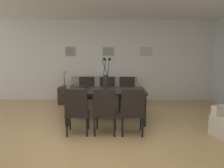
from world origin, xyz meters
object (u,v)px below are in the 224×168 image
object	(u,v)px
dining_table	(106,93)
sofa	(104,95)
dining_chair_near_left	(77,109)
framed_picture_left	(70,51)
dining_chair_far_right	(107,92)
framed_picture_right	(146,51)
centerpiece_vase	(106,77)
bowl_near_right	(84,86)
table_lamp	(64,75)
dining_chair_mid_right	(127,92)
dining_chair_far_left	(105,109)
bowl_near_left	(81,89)
dining_chair_mid_left	(132,109)
side_table	(65,95)
dining_chair_near_right	(87,92)
framed_picture_center	(108,51)

from	to	relation	value
dining_table	sofa	distance (m)	1.68
dining_chair_near_left	framed_picture_left	world-z (taller)	framed_picture_left
dining_chair_far_right	framed_picture_right	world-z (taller)	framed_picture_right
centerpiece_vase	bowl_near_right	size ratio (longest dim) A/B	4.32
table_lamp	framed_picture_right	size ratio (longest dim) A/B	1.34
dining_chair_far_right	dining_chair_mid_right	xyz separation A→B (m)	(0.53, -0.02, 0.00)
dining_table	dining_chair_mid_right	size ratio (longest dim) A/B	1.96
dining_chair_far_left	framed_picture_left	xyz separation A→B (m)	(-1.24, 2.96, 1.09)
bowl_near_left	dining_chair_mid_left	bearing A→B (deg)	-31.06
bowl_near_left	side_table	size ratio (longest dim) A/B	0.33
dining_table	framed_picture_left	bearing A→B (deg)	120.16
dining_chair_near_right	dining_chair_mid_right	distance (m)	1.09
dining_table	dining_chair_far_left	xyz separation A→B (m)	(0.01, -0.84, -0.15)
dining_chair_far_left	dining_chair_far_right	world-z (taller)	same
dining_chair_near_left	dining_chair_far_right	distance (m)	1.80
dining_chair_mid_left	dining_chair_mid_right	size ratio (longest dim) A/B	1.00
bowl_near_right	framed_picture_center	world-z (taller)	framed_picture_center
dining_chair_mid_right	bowl_near_left	bearing A→B (deg)	-135.81
dining_chair_mid_left	side_table	bearing A→B (deg)	127.53
dining_chair_mid_right	framed_picture_right	world-z (taller)	framed_picture_right
dining_chair_far_right	centerpiece_vase	size ratio (longest dim) A/B	1.25
dining_chair_mid_left	bowl_near_left	xyz separation A→B (m)	(-1.08, 0.65, 0.27)
dining_chair_far_left	bowl_near_right	xyz separation A→B (m)	(-0.55, 1.04, 0.27)
dining_chair_mid_right	dining_chair_far_right	bearing A→B (deg)	177.66
sofa	side_table	xyz separation A→B (m)	(-1.22, -0.05, -0.02)
bowl_near_right	framed_picture_right	xyz separation A→B (m)	(1.77, 1.92, 0.82)
framed_picture_left	framed_picture_center	xyz separation A→B (m)	(1.23, -0.00, 0.00)
dining_chair_near_right	centerpiece_vase	distance (m)	1.13
dining_chair_far_right	sofa	size ratio (longest dim) A/B	0.44
centerpiece_vase	framed_picture_left	size ratio (longest dim) A/B	2.24
dining_table	centerpiece_vase	size ratio (longest dim) A/B	2.45
dining_chair_far_right	dining_chair_mid_left	xyz separation A→B (m)	(0.53, -1.72, 0.00)
dining_table	side_table	size ratio (longest dim) A/B	3.46
dining_table	dining_chair_mid_left	xyz separation A→B (m)	(0.54, -0.85, -0.15)
dining_chair_near_right	framed_picture_right	bearing A→B (deg)	35.47
bowl_near_right	framed_picture_center	distance (m)	2.15
dining_chair_near_left	framed_picture_center	distance (m)	3.20
dining_chair_near_left	centerpiece_vase	xyz separation A→B (m)	(0.53, 0.85, 0.51)
framed_picture_center	dining_chair_near_right	bearing A→B (deg)	-113.52
dining_chair_far_right	framed_picture_center	xyz separation A→B (m)	(-0.01, 1.25, 1.09)
dining_chair_near_left	bowl_near_left	bearing A→B (deg)	91.08
sofa	side_table	world-z (taller)	sofa
dining_chair_far_right	bowl_near_right	distance (m)	0.91
bowl_near_left	table_lamp	world-z (taller)	table_lamp
dining_chair_far_right	dining_chair_far_left	bearing A→B (deg)	-90.03
dining_chair_near_right	framed_picture_center	distance (m)	1.76
dining_chair_far_right	framed_picture_right	distance (m)	2.06
dining_chair_mid_right	side_table	distance (m)	2.03
dining_chair_far_right	bowl_near_left	world-z (taller)	dining_chair_far_right
bowl_near_left	dining_chair_near_left	bearing A→B (deg)	-88.92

